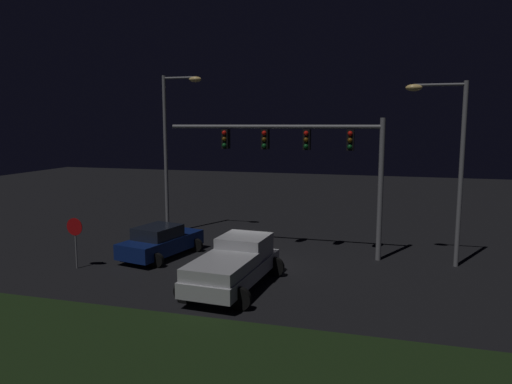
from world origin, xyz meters
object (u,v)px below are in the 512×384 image
at_px(car_sedan, 161,241).
at_px(street_lamp_left, 172,137).
at_px(street_lamp_right, 450,151).
at_px(pickup_truck, 235,262).
at_px(traffic_signal_gantry, 307,150).
at_px(stop_sign, 75,233).

height_order(car_sedan, street_lamp_left, street_lamp_left).
bearing_deg(street_lamp_right, pickup_truck, -146.57).
distance_m(traffic_signal_gantry, street_lamp_left, 8.43).
bearing_deg(traffic_signal_gantry, street_lamp_right, -0.62).
height_order(car_sedan, street_lamp_right, street_lamp_right).
bearing_deg(street_lamp_right, street_lamp_left, 170.11).
distance_m(traffic_signal_gantry, street_lamp_right, 6.19).
xyz_separation_m(street_lamp_left, stop_sign, (-1.12, -7.37, -3.93)).
height_order(street_lamp_left, street_lamp_right, street_lamp_left).
xyz_separation_m(car_sedan, street_lamp_left, (-1.55, 4.68, 4.75)).
height_order(car_sedan, stop_sign, stop_sign).
height_order(street_lamp_left, stop_sign, street_lamp_left).
relative_size(street_lamp_left, street_lamp_right, 1.11).
bearing_deg(street_lamp_left, pickup_truck, -51.07).
relative_size(traffic_signal_gantry, stop_sign, 4.63).
height_order(car_sedan, traffic_signal_gantry, traffic_signal_gantry).
relative_size(pickup_truck, street_lamp_left, 0.62).
bearing_deg(stop_sign, street_lamp_left, 81.40).
bearing_deg(car_sedan, street_lamp_right, -68.28).
xyz_separation_m(street_lamp_left, street_lamp_right, (14.26, -2.49, -0.44)).
xyz_separation_m(traffic_signal_gantry, street_lamp_left, (-8.07, 2.42, 0.46)).
xyz_separation_m(street_lamp_right, stop_sign, (-15.37, -4.89, -3.50)).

